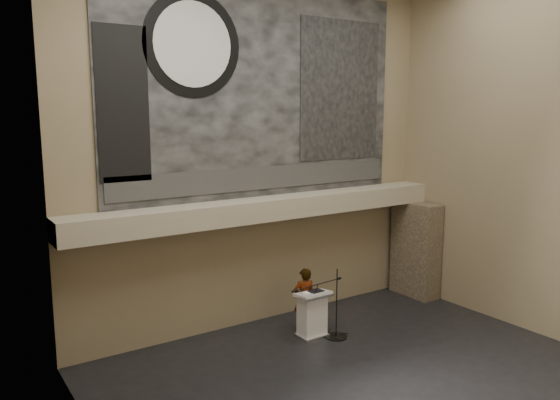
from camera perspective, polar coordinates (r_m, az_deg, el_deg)
floor at (r=11.44m, az=9.41°, el=-18.28°), size 10.00×10.00×0.00m
wall_back at (r=13.37m, az=-1.91°, el=4.91°), size 10.00×0.02×8.50m
wall_left at (r=7.67m, az=-18.09°, el=1.14°), size 0.02×8.00×8.50m
wall_right at (r=14.12m, az=24.93°, el=4.28°), size 0.02×8.00×8.50m
soffit at (r=13.20m, az=-0.96°, el=-0.84°), size 10.00×0.80×0.50m
sprinkler_left at (r=12.43m, az=-7.05°, el=-2.86°), size 0.04×0.04×0.06m
sprinkler_right at (r=14.31m, az=5.56°, el=-1.22°), size 0.04×0.04×0.06m
banner at (r=13.31m, az=-1.88°, el=11.14°), size 8.00×0.05×5.00m
banner_text_strip at (r=13.37m, az=-1.74°, el=2.33°), size 7.76×0.02×0.55m
banner_clock_rim at (r=12.49m, az=-9.10°, el=15.75°), size 2.30×0.02×2.30m
banner_clock_face at (r=12.47m, az=-9.06°, el=15.76°), size 1.84×0.02×1.84m
banner_building_print at (r=14.69m, az=6.34°, el=11.31°), size 2.60×0.02×3.60m
banner_brick_print at (r=11.83m, az=-16.09°, el=9.55°), size 1.10×0.02×3.20m
stone_pier at (r=16.17m, az=13.99°, el=-5.01°), size 0.60×1.40×2.70m
lectern at (r=13.08m, az=3.37°, el=-11.86°), size 0.77×0.56×1.14m
binder at (r=12.92m, az=3.81°, el=-9.49°), size 0.33×0.27×0.04m
papers at (r=12.83m, az=3.07°, el=-9.68°), size 0.28×0.32×0.00m
speaker_person at (r=13.46m, az=2.56°, el=-10.28°), size 0.64×0.51×1.53m
mic_stand at (r=13.19m, az=5.72°, el=-13.10°), size 1.64×0.52×1.67m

